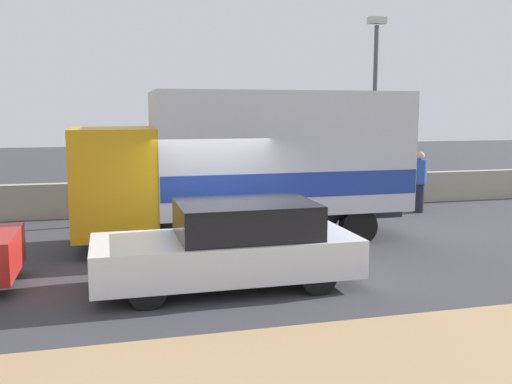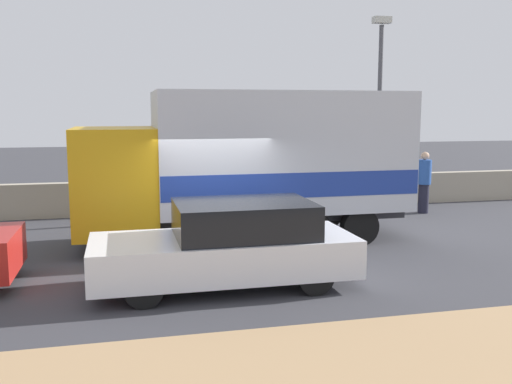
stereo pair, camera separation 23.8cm
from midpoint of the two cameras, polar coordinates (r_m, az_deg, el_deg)
ground_plane at (r=11.19m, az=-3.77°, el=-7.86°), size 80.00×80.00×0.00m
stone_wall_backdrop at (r=17.45m, az=-7.86°, el=-0.41°), size 60.00×0.35×1.00m
street_lamp at (r=18.53m, az=11.43°, el=9.31°), size 0.56×0.28×5.94m
box_truck at (r=13.41m, az=-0.86°, el=2.99°), size 7.66×2.58×3.51m
car_hatchback at (r=10.06m, az=-3.14°, el=-5.33°), size 4.58×1.87×1.50m
pedestrian at (r=17.91m, az=15.66°, el=1.07°), size 0.40×0.40×1.85m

